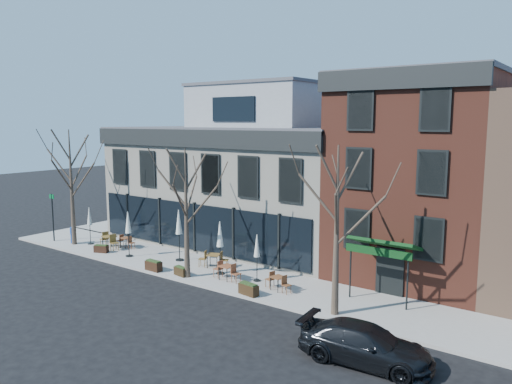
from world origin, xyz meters
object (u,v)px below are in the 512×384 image
Objects in this scene: parked_sedan at (365,344)px; cafe_set_0 at (109,241)px; call_box at (72,234)px; umbrella_0 at (89,218)px.

cafe_set_0 is (-20.38, 4.53, -0.01)m from parked_sedan.
cafe_set_0 is (3.29, 0.63, -0.09)m from call_box.
umbrella_0 reaches higher than call_box.
cafe_set_0 is at bearing 72.38° from parked_sedan.
umbrella_0 is (-22.43, 4.52, 1.27)m from parked_sedan.
parked_sedan is at bearing -11.40° from umbrella_0.
parked_sedan is 20.88m from cafe_set_0.
umbrella_0 reaches higher than parked_sedan.
cafe_set_0 is 2.42m from umbrella_0.
parked_sedan is 22.92m from umbrella_0.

